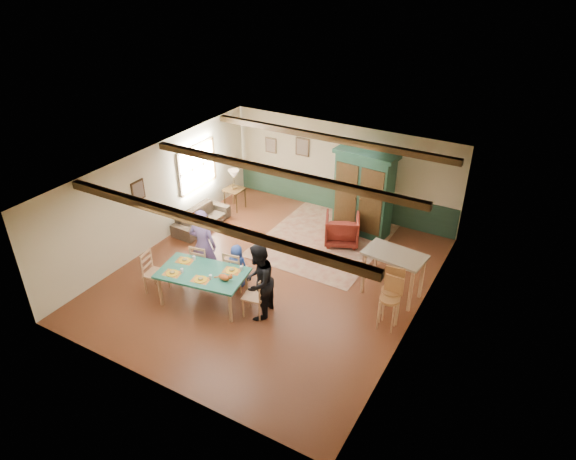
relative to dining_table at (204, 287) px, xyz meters
The scene contains 35 objects.
floor 1.83m from the dining_table, 63.48° to the left, with size 8.00×8.00×0.00m, color #4C2315.
wall_back 5.74m from the dining_table, 81.88° to the left, with size 7.00×0.02×2.70m, color beige.
wall_left 3.28m from the dining_table, 149.36° to the left, with size 0.02×8.00×2.70m, color beige.
wall_right 4.68m from the dining_table, 20.42° to the left, with size 0.02×8.00×2.70m, color beige.
ceiling 2.91m from the dining_table, 63.48° to the left, with size 7.00×8.00×0.02m, color white.
wainscot_back 5.64m from the dining_table, 81.86° to the left, with size 6.95×0.03×0.90m, color #1E3728.
ceiling_beam_front 2.45m from the dining_table, 41.23° to the right, with size 6.95×0.16×0.16m, color black.
ceiling_beam_mid 3.08m from the dining_table, 68.24° to the left, with size 6.95×0.16×0.16m, color black.
ceiling_beam_back 5.16m from the dining_table, 80.15° to the left, with size 6.95×0.16×0.16m, color black.
window_left 4.40m from the dining_table, 128.99° to the left, with size 0.06×1.60×1.30m, color white, non-canonical shape.
picture_left_wall 3.15m from the dining_table, 159.47° to the left, with size 0.04×0.42×0.52m, color #7F6E5C, non-canonical shape.
picture_back_a 5.76m from the dining_table, 95.14° to the left, with size 0.45×0.04×0.55m, color #7F6E5C, non-canonical shape.
picture_back_b 5.93m from the dining_table, 106.04° to the left, with size 0.38×0.04×0.48m, color #7F6E5C, non-canonical shape.
dining_table is the anchor object (origin of this frame).
dining_chair_far_left 0.89m from the dining_table, 128.62° to the left, with size 0.45×0.47×1.02m, color #AE7D57, non-canonical shape.
dining_chair_far_right 0.89m from the dining_table, 70.52° to the left, with size 0.45×0.47×1.02m, color #AE7D57, non-canonical shape.
dining_chair_end_left 1.24m from the dining_table, behind, with size 0.45×0.47×1.02m, color #AE7D57, non-canonical shape.
dining_chair_end_right 1.24m from the dining_table, ahead, with size 0.45×0.47×1.02m, color #AE7D57, non-canonical shape.
person_man 1.09m from the dining_table, 126.13° to the left, with size 0.68×0.44×1.85m, color slate.
person_woman 1.43m from the dining_table, ahead, with size 0.86×0.67×1.77m, color black.
person_child 0.97m from the dining_table, 73.00° to the left, with size 0.53×0.34×1.08m, color #253F95.
cat 0.78m from the dining_table, ahead, with size 0.39×0.15×0.19m, color #CF5A24, non-canonical shape.
place_setting_near_left 0.79m from the dining_table, 145.99° to the right, with size 0.43×0.32×0.11m, color gold, non-canonical shape.
place_setting_near_center 0.54m from the dining_table, 58.63° to the right, with size 0.43×0.32×0.11m, color gold, non-canonical shape.
place_setting_far_left 0.79m from the dining_table, 165.13° to the left, with size 0.43×0.32×0.11m, color gold, non-canonical shape.
place_setting_far_right 0.79m from the dining_table, 34.01° to the left, with size 0.43×0.32×0.11m, color gold, non-canonical shape.
area_rug 3.97m from the dining_table, 73.13° to the left, with size 3.07×3.65×0.01m, color tan.
armoire 5.13m from the dining_table, 68.79° to the left, with size 1.69×0.67×2.38m, color #153527.
armchair 4.23m from the dining_table, 67.61° to the left, with size 0.88×0.91×0.83m, color #47100E.
sofa 3.52m from the dining_table, 128.99° to the left, with size 1.84×0.72×0.54m, color #392E23.
end_table 4.63m from the dining_table, 116.12° to the left, with size 0.54×0.54×0.66m, color black, non-canonical shape.
table_lamp 4.66m from the dining_table, 116.12° to the left, with size 0.33×0.33×0.60m, color #D4B489, non-canonical shape.
counter_table 4.27m from the dining_table, 33.19° to the left, with size 1.34×0.78×1.12m, color #B4A68C, non-canonical shape.
bar_stool_left 4.08m from the dining_table, 17.28° to the left, with size 0.42×0.46×1.19m, color #AA7242, non-canonical shape.
bar_stool_right 4.11m from the dining_table, 20.68° to the left, with size 0.44×0.48×1.24m, color #AA7242, non-canonical shape.
Camera 1 is at (5.44, -8.77, 7.22)m, focal length 32.00 mm.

